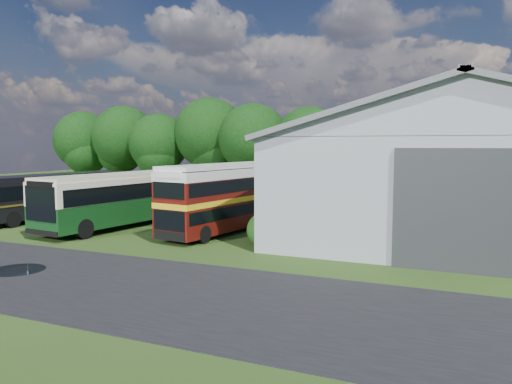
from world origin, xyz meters
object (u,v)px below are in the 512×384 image
at_px(bus_green_single, 125,198).
at_px(bus_maroon_double, 223,198).
at_px(storage_shed, 468,160).
at_px(bus_dark_single, 54,195).

relative_size(bus_green_single, bus_maroon_double, 1.29).
xyz_separation_m(storage_shed, bus_maroon_double, (-12.90, -7.68, -2.16)).
xyz_separation_m(bus_green_single, bus_dark_single, (-6.74, 0.72, -0.14)).
bearing_deg(bus_green_single, bus_dark_single, -179.38).
relative_size(bus_green_single, bus_dark_single, 1.09).
bearing_deg(storage_shed, bus_dark_single, -164.32).
distance_m(bus_green_single, bus_maroon_double, 6.77).
bearing_deg(bus_green_single, bus_maroon_double, 10.62).
distance_m(storage_shed, bus_green_single, 21.40).
xyz_separation_m(storage_shed, bus_dark_single, (-26.39, -7.41, -2.52)).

